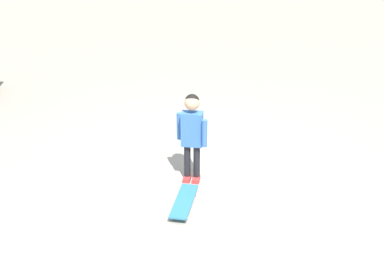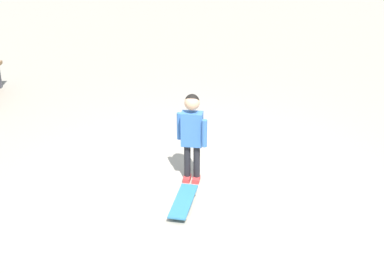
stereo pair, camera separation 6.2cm
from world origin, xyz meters
name	(u,v)px [view 1 (the left image)]	position (x,y,z in m)	size (l,w,h in m)	color
ground_plane	(198,181)	(0.00, 0.00, 0.00)	(50.00, 50.00, 0.00)	#9E9384
child_person	(192,128)	(-0.07, 0.03, 0.66)	(0.38, 0.22, 1.06)	black
skateboard	(184,201)	(-0.05, -0.57, 0.06)	(0.19, 0.71, 0.07)	teal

